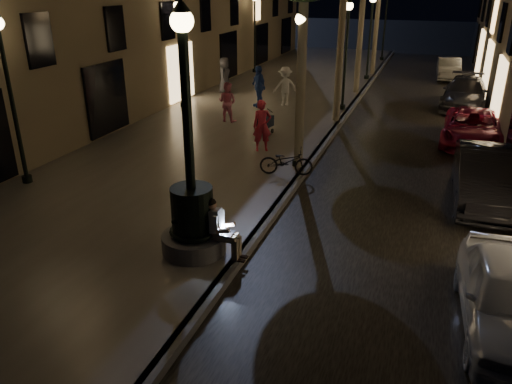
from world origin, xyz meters
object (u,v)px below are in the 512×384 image
at_px(stroller, 265,122).
at_px(pedestrian_blue, 259,86).
at_px(lamp_curb_b, 347,40).
at_px(pedestrian_dark, 224,76).
at_px(lamp_curb_d, 386,16).
at_px(lamp_left_b, 179,39).
at_px(seated_man_laptop, 219,226).
at_px(fountain_lamppost, 192,209).
at_px(car_second, 487,177).
at_px(pedestrian_red, 262,126).
at_px(bicycle, 286,161).
at_px(car_front, 509,297).
at_px(car_third, 472,128).
at_px(lamp_curb_a, 300,69).
at_px(car_fifth, 449,69).
at_px(lamp_curb_c, 371,26).
at_px(lamp_left_c, 255,22).
at_px(pedestrian_white, 285,86).
at_px(car_rear, 465,93).
at_px(pedestrian_pink, 227,102).
at_px(lamp_left_a, 8,78).

relative_size(stroller, pedestrian_blue, 0.51).
relative_size(lamp_curb_b, pedestrian_dark, 2.61).
bearing_deg(pedestrian_dark, lamp_curb_b, -112.49).
bearing_deg(lamp_curb_d, lamp_left_b, -111.53).
bearing_deg(seated_man_laptop, fountain_lamppost, -180.00).
bearing_deg(pedestrian_blue, car_second, 2.81).
distance_m(pedestrian_red, bicycle, 2.48).
bearing_deg(pedestrian_red, car_front, -74.36).
bearing_deg(lamp_left_b, seated_man_laptop, -59.70).
bearing_deg(car_third, lamp_curb_a, -133.63).
bearing_deg(car_fifth, lamp_curb_c, -151.43).
relative_size(seated_man_laptop, lamp_curb_c, 0.27).
height_order(car_front, bicycle, car_front).
xyz_separation_m(lamp_curb_c, car_fifth, (4.60, 2.74, -2.61)).
relative_size(fountain_lamppost, lamp_curb_b, 1.08).
distance_m(lamp_left_c, pedestrian_blue, 9.63).
distance_m(car_second, bicycle, 5.61).
bearing_deg(pedestrian_white, car_second, 106.18).
xyz_separation_m(car_third, pedestrian_blue, (-9.17, 2.20, 0.52)).
distance_m(car_front, pedestrian_blue, 16.44).
bearing_deg(lamp_curb_b, lamp_curb_d, 90.00).
bearing_deg(lamp_left_c, bicycle, -67.46).
distance_m(car_rear, pedestrian_dark, 11.82).
distance_m(lamp_curb_b, pedestrian_white, 3.45).
distance_m(seated_man_laptop, car_second, 7.80).
bearing_deg(bicycle, car_front, -146.61).
height_order(lamp_curb_b, lamp_left_b, same).
distance_m(lamp_left_b, pedestrian_blue, 4.10).
height_order(car_front, car_third, car_front).
xyz_separation_m(pedestrian_red, pedestrian_pink, (-2.61, 3.19, -0.06)).
distance_m(fountain_lamppost, lamp_curb_d, 30.08).
relative_size(fountain_lamppost, lamp_curb_a, 1.08).
xyz_separation_m(lamp_left_a, pedestrian_pink, (2.96, 8.28, -2.22)).
relative_size(lamp_curb_a, pedestrian_dark, 2.61).
relative_size(lamp_curb_c, pedestrian_white, 2.68).
distance_m(fountain_lamppost, pedestrian_dark, 16.38).
relative_size(lamp_curb_c, pedestrian_pink, 2.95).
height_order(pedestrian_red, pedestrian_white, pedestrian_white).
xyz_separation_m(car_fifth, bicycle, (-4.70, -19.61, 0.00)).
height_order(fountain_lamppost, lamp_curb_d, fountain_lamppost).
distance_m(lamp_curb_d, car_fifth, 7.46).
height_order(lamp_curb_a, lamp_left_a, same).
bearing_deg(car_front, car_rear, 87.89).
bearing_deg(bicycle, lamp_curb_d, -12.42).
height_order(pedestrian_blue, pedestrian_dark, pedestrian_blue).
distance_m(car_rear, car_fifth, 7.74).
xyz_separation_m(fountain_lamppost, pedestrian_dark, (-5.70, 15.35, -0.09)).
bearing_deg(lamp_left_c, car_third, -41.37).
bearing_deg(car_rear, pedestrian_pink, -139.19).
height_order(lamp_curb_a, stroller, lamp_curb_a).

